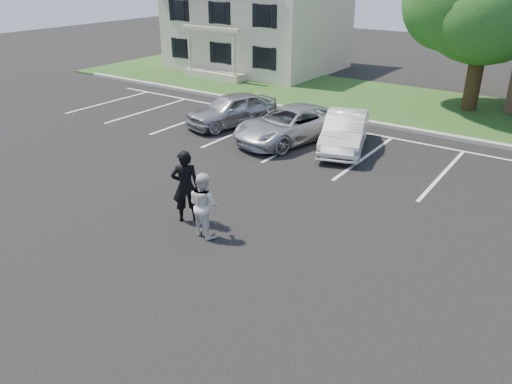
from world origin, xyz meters
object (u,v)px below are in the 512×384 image
Objects in this scene: man_black_suit at (185,186)px; car_silver_west at (232,110)px; house at (258,8)px; man_white_shirt at (204,205)px; car_silver_minivan at (290,124)px; car_white_sedan at (345,131)px.

man_black_suit is 0.49× the size of car_silver_west.
car_silver_west is (6.59, -11.56, -3.12)m from house.
man_white_shirt is 0.35× the size of car_silver_minivan.
car_white_sedan is at bearing -81.23° from man_white_shirt.
car_silver_minivan is at bearing 170.85° from car_white_sedan.
house reaches higher than man_black_suit.
car_silver_west reaches higher than car_silver_minivan.
man_black_suit is 8.91m from car_silver_west.
car_silver_minivan is (9.74, -11.92, -3.15)m from house.
car_silver_west is 3.17m from car_silver_minivan.
house is 23.16m from man_white_shirt.
man_white_shirt is 9.68m from car_silver_west.
car_white_sedan is (1.00, 7.77, -0.32)m from man_black_suit.
man_black_suit is at bearing -11.22° from man_white_shirt.
man_black_suit is 7.51m from car_silver_minivan.
house is 2.45× the size of car_white_sedan.
house is 13.67m from car_silver_west.
man_black_suit is at bearing -60.48° from house.
house is at bearing 117.39° from car_white_sedan.
man_white_shirt is at bearing -109.14° from car_white_sedan.
man_black_suit is 0.48× the size of car_white_sedan.
car_silver_minivan is at bearing -50.74° from house.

